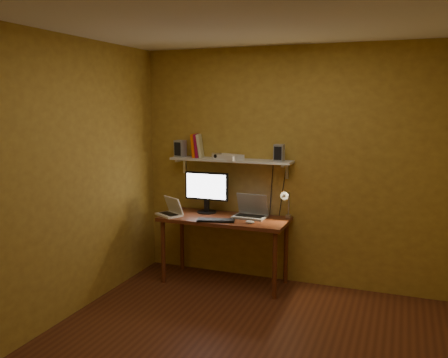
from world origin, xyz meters
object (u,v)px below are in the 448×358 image
at_px(netbook, 171,210).
at_px(desk_lamp, 286,201).
at_px(speaker_left, 180,149).
at_px(shelf_camera, 216,156).
at_px(keyboard, 216,220).
at_px(laptop, 251,211).
at_px(wall_shelf, 231,160).
at_px(monitor, 207,190).
at_px(mouse, 250,222).
at_px(router, 228,157).
at_px(speaker_right, 279,153).
at_px(desk, 224,225).

distance_m(netbook, desk_lamp, 1.29).
xyz_separation_m(speaker_left, shelf_camera, (0.46, -0.03, -0.06)).
xyz_separation_m(keyboard, desk_lamp, (0.68, 0.32, 0.20)).
xyz_separation_m(laptop, desk_lamp, (0.39, 0.00, 0.14)).
bearing_deg(wall_shelf, laptop, -14.37).
xyz_separation_m(monitor, mouse, (0.62, -0.31, -0.25)).
height_order(monitor, router, router).
bearing_deg(monitor, mouse, -26.37).
xyz_separation_m(mouse, shelf_camera, (-0.50, 0.31, 0.64)).
xyz_separation_m(monitor, keyboard, (0.25, -0.34, -0.25)).
bearing_deg(speaker_right, desk_lamp, -25.99).
xyz_separation_m(desk, speaker_left, (-0.61, 0.18, 0.81)).
height_order(desk_lamp, speaker_right, speaker_right).
bearing_deg(shelf_camera, speaker_right, 3.15).
distance_m(netbook, router, 0.87).
relative_size(laptop, netbook, 1.06).
relative_size(keyboard, speaker_left, 2.06).
bearing_deg(laptop, wall_shelf, 168.89).
height_order(monitor, desk_lamp, monitor).
height_order(mouse, speaker_right, speaker_right).
relative_size(wall_shelf, speaker_left, 7.21).
xyz_separation_m(mouse, speaker_left, (-0.96, 0.34, 0.70)).
relative_size(monitor, laptop, 1.41).
height_order(desk, netbook, netbook).
bearing_deg(keyboard, mouse, -9.83).
relative_size(netbook, speaker_left, 1.78).
bearing_deg(netbook, desk_lamp, 41.30).
height_order(laptop, shelf_camera, shelf_camera).
distance_m(monitor, desk_lamp, 0.93).
relative_size(wall_shelf, netbook, 4.04).
height_order(laptop, desk_lamp, desk_lamp).
relative_size(monitor, keyboard, 1.29).
relative_size(laptop, speaker_right, 2.01).
relative_size(wall_shelf, desk_lamp, 3.73).
bearing_deg(mouse, netbook, -177.79).
height_order(keyboard, mouse, mouse).
xyz_separation_m(desk, wall_shelf, (0.00, 0.19, 0.69)).
bearing_deg(keyboard, speaker_right, 18.44).
bearing_deg(desk, wall_shelf, 90.00).
distance_m(laptop, router, 0.66).
height_order(mouse, speaker_left, speaker_left).
bearing_deg(netbook, mouse, 27.43).
bearing_deg(shelf_camera, laptop, -2.18).
height_order(wall_shelf, mouse, wall_shelf).
relative_size(wall_shelf, speaker_right, 7.69).
distance_m(speaker_right, shelf_camera, 0.71).
bearing_deg(speaker_right, speaker_left, -177.73).
bearing_deg(monitor, desk, -27.36).
distance_m(wall_shelf, router, 0.05).
bearing_deg(desk, monitor, 152.70).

